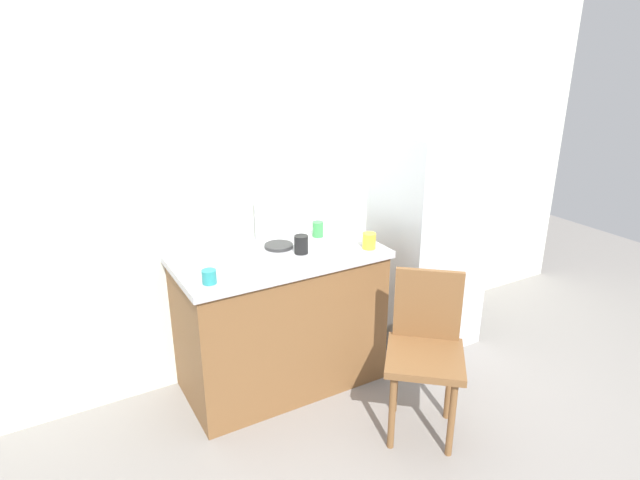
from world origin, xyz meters
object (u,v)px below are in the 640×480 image
(cup_yellow, at_px, (369,241))
(hotplate, at_px, (279,246))
(dish_tray, at_px, (242,259))
(cup_green, at_px, (318,229))
(refrigerator, at_px, (426,240))
(cup_teal, at_px, (209,277))
(chair, at_px, (425,347))
(cup_black, at_px, (301,244))

(cup_yellow, bearing_deg, hotplate, 148.57)
(dish_tray, bearing_deg, cup_green, 16.59)
(cup_green, height_order, cup_yellow, cup_green)
(cup_green, bearing_deg, refrigerator, -8.77)
(refrigerator, distance_m, cup_teal, 1.63)
(refrigerator, xyz_separation_m, hotplate, (-1.09, 0.07, 0.14))
(hotplate, bearing_deg, refrigerator, -3.71)
(hotplate, height_order, cup_yellow, cup_yellow)
(chair, distance_m, cup_yellow, 0.70)
(cup_teal, bearing_deg, cup_black, 12.49)
(dish_tray, bearing_deg, chair, -44.40)
(cup_teal, bearing_deg, hotplate, 28.05)
(refrigerator, bearing_deg, cup_yellow, -161.62)
(dish_tray, xyz_separation_m, hotplate, (0.28, 0.12, -0.02))
(refrigerator, distance_m, dish_tray, 1.38)
(cup_green, bearing_deg, cup_black, -138.47)
(dish_tray, distance_m, cup_green, 0.61)
(refrigerator, xyz_separation_m, cup_green, (-0.79, 0.12, 0.18))
(refrigerator, height_order, cup_black, refrigerator)
(cup_green, xyz_separation_m, cup_teal, (-0.82, -0.33, -0.01))
(refrigerator, relative_size, cup_black, 13.90)
(refrigerator, height_order, cup_green, refrigerator)
(dish_tray, distance_m, cup_teal, 0.28)
(cup_black, distance_m, cup_green, 0.30)
(dish_tray, bearing_deg, cup_yellow, -11.98)
(cup_black, distance_m, cup_teal, 0.61)
(refrigerator, relative_size, cup_teal, 20.07)
(dish_tray, height_order, cup_green, cup_green)
(cup_teal, relative_size, cup_yellow, 0.78)
(refrigerator, xyz_separation_m, dish_tray, (-1.37, -0.05, 0.15))
(cup_black, xyz_separation_m, cup_green, (0.22, 0.20, -0.01))
(chair, height_order, cup_teal, cup_teal)
(dish_tray, relative_size, cup_yellow, 2.97)
(chair, distance_m, cup_green, 0.99)
(cup_teal, bearing_deg, cup_yellow, -0.06)
(hotplate, xyz_separation_m, cup_teal, (-0.52, -0.28, 0.03))
(chair, height_order, cup_black, cup_black)
(cup_black, distance_m, cup_yellow, 0.40)
(dish_tray, bearing_deg, refrigerator, 2.16)
(dish_tray, distance_m, cup_black, 0.36)
(chair, xyz_separation_m, cup_yellow, (0.01, 0.56, 0.42))
(dish_tray, height_order, cup_teal, cup_teal)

